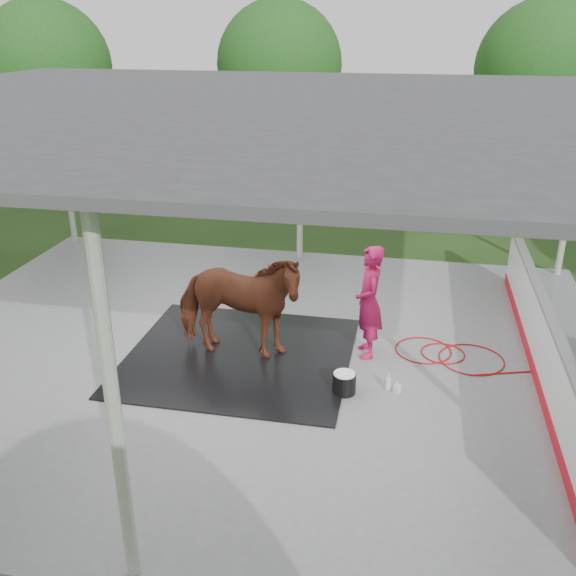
% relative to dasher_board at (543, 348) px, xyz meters
% --- Properties ---
extents(ground, '(100.00, 100.00, 0.00)m').
position_rel_dasher_board_xyz_m(ground, '(-4.60, 0.00, -0.59)').
color(ground, '#1E3814').
extents(concrete_slab, '(12.00, 10.00, 0.05)m').
position_rel_dasher_board_xyz_m(concrete_slab, '(-4.60, 0.00, -0.57)').
color(concrete_slab, slate).
rests_on(concrete_slab, ground).
extents(pavilion_structure, '(12.60, 10.60, 4.05)m').
position_rel_dasher_board_xyz_m(pavilion_structure, '(-4.60, -0.00, 3.37)').
color(pavilion_structure, beige).
rests_on(pavilion_structure, ground).
extents(dasher_board, '(0.16, 8.00, 1.15)m').
position_rel_dasher_board_xyz_m(dasher_board, '(0.00, 0.00, 0.00)').
color(dasher_board, red).
rests_on(dasher_board, concrete_slab).
extents(tree_belt, '(28.00, 28.00, 5.80)m').
position_rel_dasher_board_xyz_m(tree_belt, '(-4.30, 0.90, 3.20)').
color(tree_belt, '#382314').
rests_on(tree_belt, ground).
extents(rubber_mat, '(3.63, 3.40, 0.03)m').
position_rel_dasher_board_xyz_m(rubber_mat, '(-4.72, -0.20, -0.53)').
color(rubber_mat, black).
rests_on(rubber_mat, concrete_slab).
extents(horse, '(2.18, 1.03, 1.82)m').
position_rel_dasher_board_xyz_m(horse, '(-4.72, -0.20, 0.40)').
color(horse, brown).
rests_on(horse, rubber_mat).
extents(handler, '(0.61, 0.78, 1.88)m').
position_rel_dasher_board_xyz_m(handler, '(-2.68, 0.30, 0.40)').
color(handler, '#B8134E').
rests_on(handler, concrete_slab).
extents(wash_bucket, '(0.35, 0.35, 0.33)m').
position_rel_dasher_board_xyz_m(wash_bucket, '(-2.90, -0.96, -0.38)').
color(wash_bucket, black).
rests_on(wash_bucket, concrete_slab).
extents(soap_bottle_a, '(0.14, 0.14, 0.27)m').
position_rel_dasher_board_xyz_m(soap_bottle_a, '(-2.27, -0.75, -0.41)').
color(soap_bottle_a, silver).
rests_on(soap_bottle_a, concrete_slab).
extents(soap_bottle_b, '(0.12, 0.12, 0.20)m').
position_rel_dasher_board_xyz_m(soap_bottle_b, '(-2.12, -0.82, -0.44)').
color(soap_bottle_b, '#338CD8').
rests_on(soap_bottle_b, concrete_slab).
extents(hose_coil, '(2.64, 1.17, 0.02)m').
position_rel_dasher_board_xyz_m(hose_coil, '(-1.32, 0.50, -0.53)').
color(hose_coil, '#A60D0B').
rests_on(hose_coil, concrete_slab).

